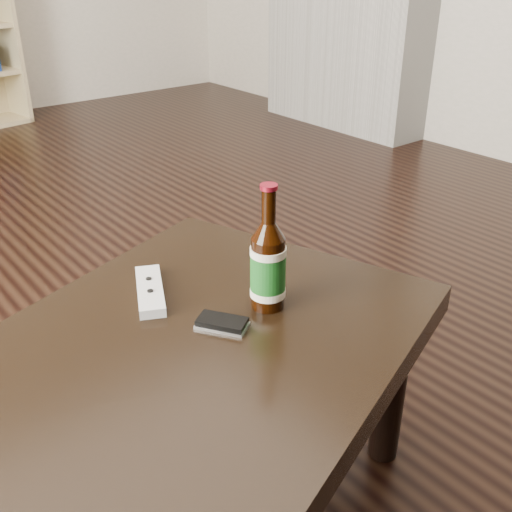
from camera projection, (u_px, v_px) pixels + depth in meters
floor at (111, 310)px, 2.03m from camera, size 5.00×6.00×0.01m
coffee_table at (139, 414)px, 1.01m from camera, size 1.37×1.06×0.45m
beer_bottle at (268, 266)px, 1.16m from camera, size 0.09×0.09×0.26m
phone at (222, 323)px, 1.13m from camera, size 0.09×0.11×0.02m
remote at (150, 291)px, 1.23m from camera, size 0.13×0.19×0.02m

